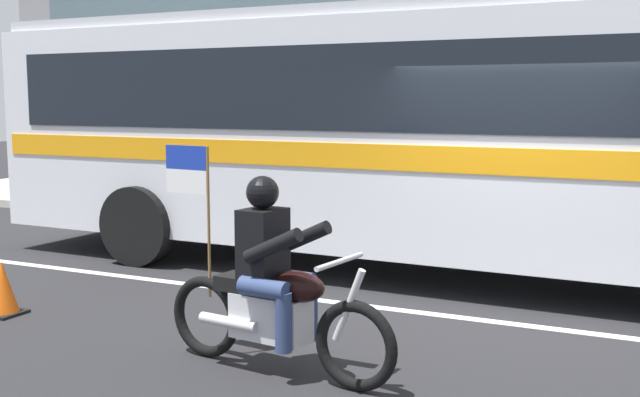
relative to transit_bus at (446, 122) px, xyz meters
The scene contains 6 objects.
ground_plane 2.47m from the transit_bus, 48.54° to the right, with size 60.00×60.00×0.00m, color black.
sidewalk_curb 4.43m from the transit_bus, 74.89° to the left, with size 28.00×3.80×0.15m, color #B7B2A8.
lane_center_stripe 2.80m from the transit_bus, 59.55° to the right, with size 26.60×0.14×0.01m, color silver.
transit_bus is the anchor object (origin of this frame).
motorcycle_with_rider 4.13m from the transit_bus, 93.31° to the right, with size 2.19×0.67×1.78m.
traffic_cone 5.31m from the transit_bus, 133.64° to the right, with size 0.36×0.36×0.55m.
Camera 1 is at (1.61, -7.97, 2.16)m, focal length 43.67 mm.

